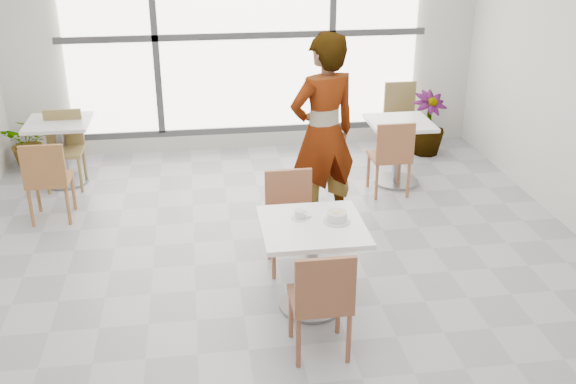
{
  "coord_description": "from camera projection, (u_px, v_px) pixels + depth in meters",
  "views": [
    {
      "loc": [
        -0.67,
        -4.92,
        3.05
      ],
      "look_at": [
        0.0,
        -0.3,
        1.0
      ],
      "focal_mm": 41.71,
      "sensor_mm": 36.0,
      "label": 1
    }
  ],
  "objects": [
    {
      "name": "person",
      "position": [
        323.0,
        134.0,
        6.42
      ],
      "size": [
        0.83,
        0.69,
        1.96
      ],
      "primitive_type": "imported",
      "rotation": [
        0.0,
        0.0,
        3.49
      ],
      "color": "black",
      "rests_on": "ground"
    },
    {
      "name": "plant_right",
      "position": [
        427.0,
        124.0,
        8.58
      ],
      "size": [
        0.55,
        0.55,
        0.81
      ],
      "primitive_type": "imported",
      "rotation": [
        0.0,
        0.0,
        0.23
      ],
      "color": "#61864C",
      "rests_on": "ground"
    },
    {
      "name": "chair_far",
      "position": [
        290.0,
        213.0,
        5.92
      ],
      "size": [
        0.42,
        0.42,
        0.87
      ],
      "color": "#9C5D3E",
      "rests_on": "ground"
    },
    {
      "name": "bg_chair_left_far",
      "position": [
        64.0,
        143.0,
        7.6
      ],
      "size": [
        0.42,
        0.42,
        0.87
      ],
      "color": "olive",
      "rests_on": "ground"
    },
    {
      "name": "oatmeal_bowl",
      "position": [
        337.0,
        217.0,
        5.18
      ],
      "size": [
        0.21,
        0.21,
        0.09
      ],
      "color": "silver",
      "rests_on": "main_table"
    },
    {
      "name": "main_table",
      "position": [
        312.0,
        250.0,
        5.25
      ],
      "size": [
        0.8,
        0.8,
        0.75
      ],
      "color": "white",
      "rests_on": "ground"
    },
    {
      "name": "bg_chair_left_near",
      "position": [
        47.0,
        176.0,
        6.7
      ],
      "size": [
        0.42,
        0.42,
        0.87
      ],
      "rotation": [
        0.0,
        0.0,
        3.14
      ],
      "color": "#9B6336",
      "rests_on": "ground"
    },
    {
      "name": "window",
      "position": [
        245.0,
        35.0,
        8.28
      ],
      "size": [
        4.6,
        0.07,
        2.52
      ],
      "color": "white",
      "rests_on": "ground"
    },
    {
      "name": "chair_near",
      "position": [
        322.0,
        297.0,
        4.67
      ],
      "size": [
        0.42,
        0.42,
        0.87
      ],
      "rotation": [
        0.0,
        0.0,
        3.14
      ],
      "color": "brown",
      "rests_on": "ground"
    },
    {
      "name": "plant_left",
      "position": [
        29.0,
        142.0,
        8.19
      ],
      "size": [
        0.64,
        0.57,
        0.65
      ],
      "primitive_type": "imported",
      "rotation": [
        0.0,
        0.0,
        -0.12
      ],
      "color": "#668E4A",
      "rests_on": "ground"
    },
    {
      "name": "bg_chair_right_far",
      "position": [
        401.0,
        112.0,
        8.74
      ],
      "size": [
        0.42,
        0.42,
        0.87
      ],
      "color": "olive",
      "rests_on": "ground"
    },
    {
      "name": "wall_back",
      "position": [
        245.0,
        34.0,
        8.34
      ],
      "size": [
        6.0,
        0.0,
        6.0
      ],
      "primitive_type": "plane",
      "rotation": [
        1.57,
        0.0,
        0.0
      ],
      "color": "silver",
      "rests_on": "ground"
    },
    {
      "name": "coffee_cup",
      "position": [
        300.0,
        215.0,
        5.24
      ],
      "size": [
        0.16,
        0.13,
        0.07
      ],
      "color": "silver",
      "rests_on": "main_table"
    },
    {
      "name": "bg_chair_right_near",
      "position": [
        392.0,
        153.0,
        7.31
      ],
      "size": [
        0.42,
        0.42,
        0.87
      ],
      "rotation": [
        0.0,
        0.0,
        3.14
      ],
      "color": "#A1623C",
      "rests_on": "ground"
    },
    {
      "name": "bg_table_right",
      "position": [
        399.0,
        143.0,
        7.65
      ],
      "size": [
        0.7,
        0.7,
        0.75
      ],
      "color": "white",
      "rests_on": "ground"
    },
    {
      "name": "floor",
      "position": [
        283.0,
        284.0,
        5.77
      ],
      "size": [
        7.0,
        7.0,
        0.0
      ],
      "primitive_type": "plane",
      "color": "#9E9EA5",
      "rests_on": "ground"
    },
    {
      "name": "bg_table_left",
      "position": [
        61.0,
        143.0,
        7.65
      ],
      "size": [
        0.7,
        0.7,
        0.75
      ],
      "color": "silver",
      "rests_on": "ground"
    }
  ]
}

